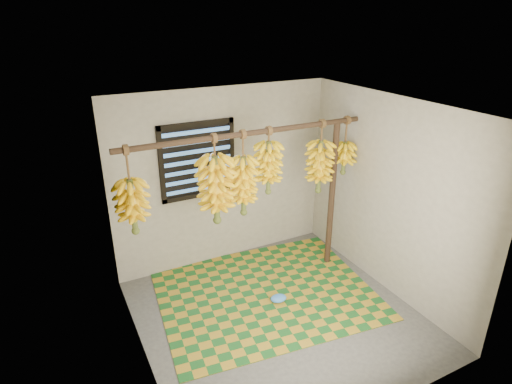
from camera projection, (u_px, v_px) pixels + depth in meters
floor at (278, 316)px, 4.93m from camera, size 3.00×3.00×0.01m
ceiling at (283, 108)px, 3.99m from camera, size 3.00×3.00×0.01m
wall_back at (223, 178)px, 5.69m from camera, size 3.00×0.01×2.40m
wall_left at (135, 259)px, 3.82m from camera, size 0.01×3.00×2.40m
wall_right at (389, 197)px, 5.10m from camera, size 0.01×3.00×2.40m
window at (198, 161)px, 5.40m from camera, size 1.00×0.04×1.00m
hanging_pole at (250, 133)px, 4.72m from camera, size 3.00×0.06×0.06m
support_post at (332, 196)px, 5.62m from camera, size 0.08×0.08×2.00m
woven_mat at (266, 293)px, 5.33m from camera, size 2.79×2.34×0.01m
plastic_bag at (278, 298)px, 5.15m from camera, size 0.22×0.17×0.08m
banana_bunch_a at (133, 207)px, 4.39m from camera, size 0.33×0.33×0.96m
banana_bunch_b at (216, 190)px, 4.77m from camera, size 0.41×0.41×1.04m
banana_bunch_c at (243, 186)px, 4.92m from camera, size 0.32×0.32×1.02m
banana_bunch_d at (268, 168)px, 5.00m from camera, size 0.33×0.33×0.82m
banana_bunch_e at (320, 167)px, 5.35m from camera, size 0.35×0.35×0.94m
banana_bunch_f at (344, 158)px, 5.48m from camera, size 0.30×0.30×0.76m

